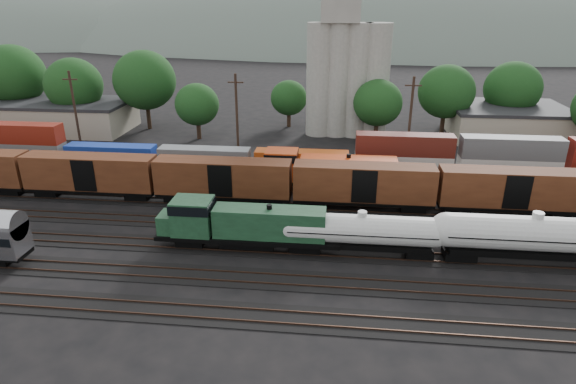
# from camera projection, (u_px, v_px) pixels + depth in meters

# --- Properties ---
(ground) EXTENTS (600.00, 600.00, 0.00)m
(ground) POSITION_uv_depth(u_px,v_px,m) (311.00, 228.00, 48.69)
(ground) COLOR black
(tracks) EXTENTS (180.00, 33.20, 0.20)m
(tracks) POSITION_uv_depth(u_px,v_px,m) (311.00, 227.00, 48.67)
(tracks) COLOR black
(tracks) RESTS_ON ground
(green_locomotive) EXTENTS (16.85, 2.97, 4.46)m
(green_locomotive) POSITION_uv_depth(u_px,v_px,m) (238.00, 224.00, 43.76)
(green_locomotive) COLOR black
(green_locomotive) RESTS_ON ground
(tank_car_a) EXTENTS (15.34, 2.75, 4.02)m
(tank_car_a) POSITION_uv_depth(u_px,v_px,m) (361.00, 231.00, 42.71)
(tank_car_a) COLOR silver
(tank_car_a) RESTS_ON ground
(tank_car_b) EXTENTS (17.64, 3.16, 4.62)m
(tank_car_b) POSITION_uv_depth(u_px,v_px,m) (534.00, 236.00, 41.15)
(tank_car_b) COLOR silver
(tank_car_b) RESTS_ON ground
(orange_locomotive) EXTENTS (18.70, 3.12, 4.67)m
(orange_locomotive) POSITION_uv_depth(u_px,v_px,m) (321.00, 170.00, 56.85)
(orange_locomotive) COLOR black
(orange_locomotive) RESTS_ON ground
(boxcar_string) EXTENTS (138.20, 2.90, 4.20)m
(boxcar_string) POSITION_uv_depth(u_px,v_px,m) (223.00, 178.00, 53.11)
(boxcar_string) COLOR black
(boxcar_string) RESTS_ON ground
(container_wall) EXTENTS (186.18, 2.60, 5.80)m
(container_wall) POSITION_uv_depth(u_px,v_px,m) (484.00, 162.00, 59.45)
(container_wall) COLOR black
(container_wall) RESTS_ON ground
(grain_silo) EXTENTS (13.40, 5.00, 29.00)m
(grain_silo) POSITION_uv_depth(u_px,v_px,m) (347.00, 67.00, 77.28)
(grain_silo) COLOR gray
(grain_silo) RESTS_ON ground
(industrial_sheds) EXTENTS (119.38, 17.26, 5.10)m
(industrial_sheds) POSITION_uv_depth(u_px,v_px,m) (365.00, 121.00, 79.54)
(industrial_sheds) COLOR #9E937F
(industrial_sheds) RESTS_ON ground
(tree_band) EXTENTS (169.09, 21.68, 14.08)m
(tree_band) POSITION_uv_depth(u_px,v_px,m) (280.00, 88.00, 79.70)
(tree_band) COLOR black
(tree_band) RESTS_ON ground
(utility_poles) EXTENTS (122.20, 0.36, 12.00)m
(utility_poles) POSITION_uv_depth(u_px,v_px,m) (322.00, 117.00, 66.61)
(utility_poles) COLOR black
(utility_poles) RESTS_ON ground
(distant_hills) EXTENTS (860.00, 286.00, 130.00)m
(distant_hills) POSITION_uv_depth(u_px,v_px,m) (376.00, 71.00, 293.55)
(distant_hills) COLOR #59665B
(distant_hills) RESTS_ON ground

